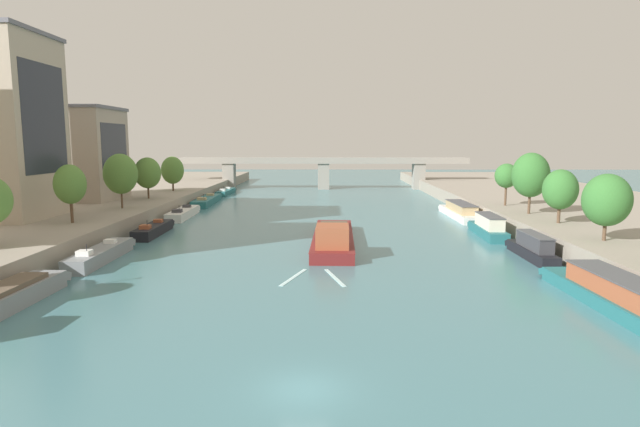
% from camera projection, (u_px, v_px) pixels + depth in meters
% --- Properties ---
extents(ground_plane, '(400.00, 400.00, 0.00)m').
position_uv_depth(ground_plane, '(304.00, 390.00, 25.07)').
color(ground_plane, teal).
extents(quay_left, '(36.00, 170.00, 2.40)m').
position_uv_depth(quay_left, '(48.00, 211.00, 80.03)').
color(quay_left, gray).
rests_on(quay_left, ground).
extents(quay_right, '(36.00, 170.00, 2.40)m').
position_uv_depth(quay_right, '(597.00, 213.00, 78.74)').
color(quay_right, gray).
rests_on(quay_right, ground).
extents(barge_midriver, '(4.95, 22.67, 3.33)m').
position_uv_depth(barge_midriver, '(333.00, 237.00, 59.56)').
color(barge_midriver, maroon).
rests_on(barge_midriver, ground).
extents(wake_behind_barge, '(5.60, 5.94, 0.03)m').
position_uv_depth(wake_behind_barge, '(314.00, 277.00, 45.75)').
color(wake_behind_barge, silver).
rests_on(wake_behind_barge, ground).
extents(moored_boat_left_upstream, '(2.39, 12.87, 2.45)m').
position_uv_depth(moored_boat_left_upstream, '(101.00, 254.00, 52.02)').
color(moored_boat_left_upstream, gray).
rests_on(moored_boat_left_upstream, ground).
extents(moored_boat_left_gap_after, '(2.40, 11.45, 2.37)m').
position_uv_depth(moored_boat_left_gap_after, '(154.00, 229.00, 66.84)').
color(moored_boat_left_gap_after, black).
rests_on(moored_boat_left_gap_after, ground).
extents(moored_boat_left_midway, '(2.91, 13.24, 2.35)m').
position_uv_depth(moored_boat_left_midway, '(183.00, 213.00, 82.22)').
color(moored_boat_left_midway, silver).
rests_on(moored_boat_left_midway, ground).
extents(moored_boat_left_downstream, '(3.36, 16.96, 2.35)m').
position_uv_depth(moored_boat_left_downstream, '(207.00, 200.00, 99.86)').
color(moored_boat_left_downstream, '#23666B').
rests_on(moored_boat_left_downstream, ground).
extents(moored_boat_left_lone, '(2.45, 12.51, 2.18)m').
position_uv_depth(moored_boat_left_lone, '(226.00, 192.00, 117.69)').
color(moored_boat_left_lone, '#23666B').
rests_on(moored_boat_left_lone, ground).
extents(moored_boat_right_far, '(3.75, 16.43, 2.49)m').
position_uv_depth(moored_boat_right_far, '(612.00, 293.00, 37.42)').
color(moored_boat_right_far, '#23666B').
rests_on(moored_boat_right_far, ground).
extents(moored_boat_right_gap_after, '(1.86, 10.69, 2.62)m').
position_uv_depth(moored_boat_right_gap_after, '(532.00, 248.00, 53.05)').
color(moored_boat_right_gap_after, black).
rests_on(moored_boat_right_gap_after, ground).
extents(moored_boat_right_lone, '(2.67, 11.76, 2.78)m').
position_uv_depth(moored_boat_right_lone, '(488.00, 227.00, 65.53)').
color(moored_boat_right_lone, '#23666B').
rests_on(moored_boat_right_lone, ground).
extents(moored_boat_right_end, '(3.16, 16.86, 2.41)m').
position_uv_depth(moored_boat_right_end, '(460.00, 211.00, 81.66)').
color(moored_boat_right_end, silver).
rests_on(moored_boat_right_end, ground).
extents(tree_left_past_mid, '(3.59, 3.59, 6.80)m').
position_uv_depth(tree_left_past_mid, '(70.00, 184.00, 60.41)').
color(tree_left_past_mid, brown).
rests_on(tree_left_past_mid, quay_left).
extents(tree_left_distant, '(4.70, 4.70, 7.72)m').
position_uv_depth(tree_left_distant, '(121.00, 174.00, 73.73)').
color(tree_left_distant, brown).
rests_on(tree_left_distant, quay_left).
extents(tree_left_end_of_row, '(4.35, 4.35, 6.82)m').
position_uv_depth(tree_left_end_of_row, '(148.00, 173.00, 86.58)').
color(tree_left_end_of_row, brown).
rests_on(tree_left_end_of_row, quay_left).
extents(tree_left_far, '(4.28, 4.28, 6.57)m').
position_uv_depth(tree_left_far, '(172.00, 170.00, 100.38)').
color(tree_left_far, brown).
rests_on(tree_left_far, quay_left).
extents(tree_right_far, '(4.42, 4.42, 6.40)m').
position_uv_depth(tree_right_far, '(607.00, 200.00, 49.59)').
color(tree_right_far, brown).
rests_on(tree_right_far, quay_right).
extents(tree_right_second, '(3.96, 3.96, 6.24)m').
position_uv_depth(tree_right_second, '(560.00, 190.00, 60.34)').
color(tree_right_second, brown).
rests_on(tree_right_second, quay_right).
extents(tree_right_distant, '(4.77, 4.77, 7.98)m').
position_uv_depth(tree_right_distant, '(531.00, 175.00, 68.07)').
color(tree_right_distant, brown).
rests_on(tree_right_distant, quay_right).
extents(tree_right_by_lamp, '(3.37, 3.37, 6.20)m').
position_uv_depth(tree_right_by_lamp, '(506.00, 176.00, 76.99)').
color(tree_right_by_lamp, brown).
rests_on(tree_right_by_lamp, quay_right).
extents(building_left_tall, '(16.15, 12.69, 14.95)m').
position_uv_depth(building_left_tall, '(67.00, 153.00, 84.62)').
color(building_left_tall, '#A89989').
rests_on(building_left_tall, quay_left).
extents(bridge_far, '(71.40, 4.40, 7.88)m').
position_uv_depth(bridge_far, '(324.00, 168.00, 130.61)').
color(bridge_far, gray).
rests_on(bridge_far, ground).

